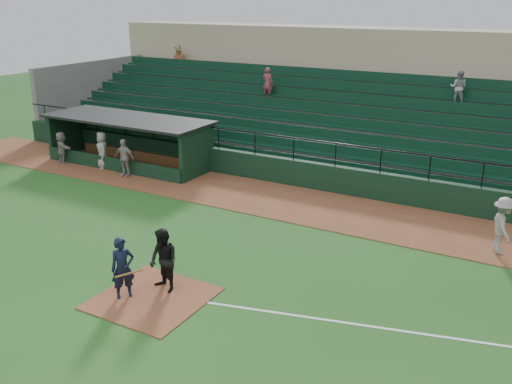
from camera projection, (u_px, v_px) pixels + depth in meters
The scene contains 12 objects.
ground at pixel (174, 284), 16.86m from camera, with size 90.00×90.00×0.00m, color #20531B.
warning_track at pixel (291, 203), 23.43m from camera, with size 40.00×4.00×0.03m, color brown.
home_plate_dirt at pixel (153, 298), 16.03m from camera, with size 3.00×3.00×0.03m, color brown.
foul_line at pixel (459, 339), 14.13m from camera, with size 18.00×0.09×0.01m, color white.
stadium_structure at pixel (363, 114), 29.63m from camera, with size 38.00×13.08×6.40m.
dugout at pixel (134, 137), 28.81m from camera, with size 8.90×3.20×2.42m.
batter_at_plate at pixel (123, 268), 15.80m from camera, with size 1.17×0.80×1.84m.
umpire at pixel (164, 261), 16.17m from camera, with size 0.93×0.73×1.92m, color black.
runner at pixel (503, 226), 18.53m from camera, with size 1.26×0.72×1.95m, color gray.
dugout_player_a at pixel (124, 158), 26.55m from camera, with size 1.06×0.44×1.82m, color #A49F9A.
dugout_player_b at pixel (103, 150), 27.85m from camera, with size 0.90×0.59×1.84m, color #A6A09B.
dugout_player_c at pixel (62, 147), 28.73m from camera, with size 1.51×0.48×1.63m, color #9A9490.
Camera 1 is at (9.53, -11.86, 8.15)m, focal length 39.50 mm.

